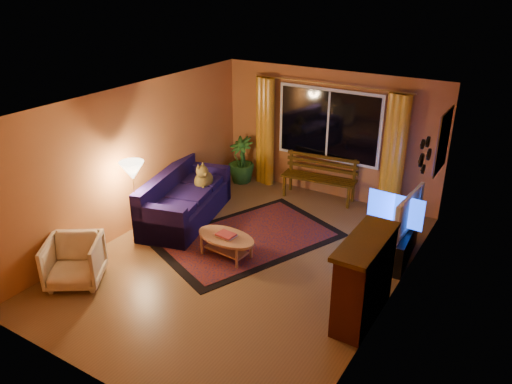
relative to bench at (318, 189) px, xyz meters
The scene contains 22 objects.
floor 2.69m from the bench, 89.75° to the right, with size 4.50×6.00×0.02m, color brown.
ceiling 3.52m from the bench, 89.75° to the right, with size 4.50×6.00×0.02m, color white.
wall_back 1.08m from the bench, 88.03° to the left, with size 4.50×0.02×2.50m, color #BD7139.
wall_left 3.64m from the bench, 130.04° to the right, with size 0.02×6.00×2.50m, color #BD7139.
wall_right 3.66m from the bench, 49.67° to the right, with size 0.02×6.00×2.50m, color #BD7139.
window 1.26m from the bench, 87.55° to the left, with size 2.00×0.02×1.30m, color black.
curtain_rod 2.04m from the bench, 87.06° to the left, with size 0.03×0.03×3.20m, color #BF8C3F.
curtain_left 1.63m from the bench, behind, with size 0.36×0.36×2.24m, color orange.
curtain_right 1.65m from the bench, ahead, with size 0.36×0.36×2.24m, color orange.
bench is the anchor object (origin of this frame).
potted_plant 1.81m from the bench, behind, with size 0.55×0.55×0.98m, color #235B1E.
sofa 2.67m from the bench, 128.85° to the right, with size 0.93×2.17×0.88m, color #160D3F.
dog 2.30m from the bench, 135.65° to the right, with size 0.29×0.39×0.43m, color olive, non-canonical shape.
armchair 4.83m from the bench, 111.34° to the right, with size 0.75×0.70×0.77m, color beige.
floor_lamp 3.64m from the bench, 121.20° to the right, with size 0.23×0.23×1.39m, color #BF8C3F.
rug 2.14m from the bench, 98.49° to the right, with size 1.86×2.94×0.02m, color maroon.
coffee_table 2.78m from the bench, 96.19° to the right, with size 1.02×1.02×0.37m, color #B6774D.
tv_console 2.44m from the bench, 34.59° to the right, with size 0.40×1.21×0.51m, color black.
television 2.52m from the bench, 34.59° to the right, with size 1.10×0.14×0.63m, color black.
fireplace 3.72m from the bench, 56.17° to the right, with size 0.40×1.20×1.10m, color maroon.
mirror_cluster 3.05m from the bench, 31.77° to the right, with size 0.06×0.60×0.56m, color black, non-canonical shape.
painting 2.66m from the bench, ahead, with size 0.04×0.76×0.96m, color orange.
Camera 1 is at (3.67, -5.67, 4.18)m, focal length 35.00 mm.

